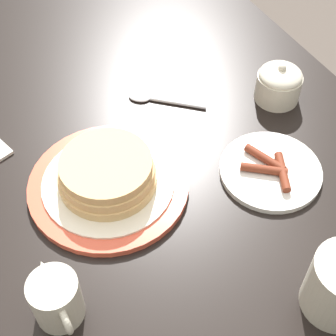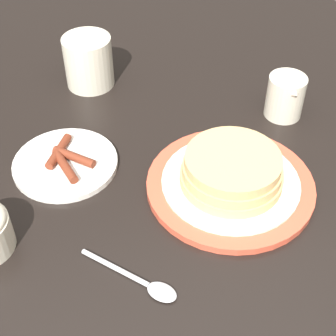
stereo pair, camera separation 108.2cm
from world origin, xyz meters
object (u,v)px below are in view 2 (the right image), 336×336
Objects in this scene: pancake_plate at (231,176)px; coffee_mug at (88,60)px; side_plate_bacon at (65,163)px; spoon at (145,283)px; creamer_pitcher at (285,96)px.

coffee_mug is (0.33, 0.19, 0.03)m from pancake_plate.
side_plate_bacon is 1.39× the size of spoon.
pancake_plate is 0.27m from side_plate_bacon.
coffee_mug reaches higher than creamer_pitcher.
creamer_pitcher is 0.84× the size of spoon.
pancake_plate is at bearing -45.92° from spoon.
coffee_mug is at bearing 63.48° from creamer_pitcher.
pancake_plate is at bearing 138.35° from creamer_pitcher.
coffee_mug is 1.04× the size of spoon.
side_plate_bacon reaches higher than spoon.
coffee_mug is 0.37m from creamer_pitcher.
creamer_pitcher is 0.43m from spoon.
side_plate_bacon is at bearing 99.63° from creamer_pitcher.
creamer_pitcher is (0.07, -0.39, 0.03)m from side_plate_bacon.
spoon is at bearing -159.73° from side_plate_bacon.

